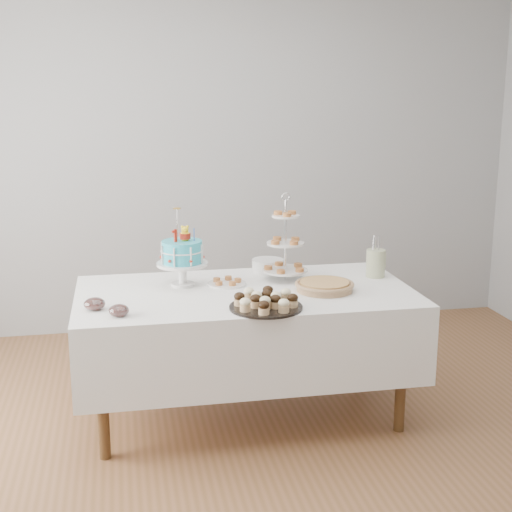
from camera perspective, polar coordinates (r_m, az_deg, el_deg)
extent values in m
plane|color=brown|center=(4.11, -0.06, -14.31)|extent=(5.00, 5.00, 0.00)
cube|color=#97999C|center=(5.64, -3.95, 7.63)|extent=(5.00, 0.04, 2.70)
cube|color=#97999C|center=(1.80, 12.11, -4.82)|extent=(5.00, 0.04, 2.70)
cube|color=white|center=(4.16, -0.85, -5.75)|extent=(1.92, 1.02, 0.45)
cylinder|color=#52331C|center=(3.84, -12.19, -11.12)|extent=(0.06, 0.06, 0.67)
cylinder|color=#52331C|center=(4.12, 11.54, -9.33)|extent=(0.06, 0.06, 0.67)
cylinder|color=#52331C|center=(4.53, -12.04, -7.28)|extent=(0.06, 0.06, 0.67)
cylinder|color=#52331C|center=(4.77, 8.16, -6.04)|extent=(0.06, 0.06, 0.67)
cylinder|color=#2FB8CF|center=(4.16, -5.94, 0.35)|extent=(0.24, 0.24, 0.13)
torus|color=silver|center=(4.16, -5.94, 0.43)|extent=(0.25, 0.25, 0.01)
cube|color=#B12212|center=(4.12, -6.45, 1.63)|extent=(0.03, 0.02, 0.07)
cylinder|color=blue|center=(4.14, -4.98, 1.73)|extent=(0.01, 0.01, 0.07)
cylinder|color=silver|center=(4.16, -6.30, 2.50)|extent=(0.00, 0.00, 0.18)
cylinder|color=#FDC246|center=(4.14, -6.34, 3.81)|extent=(0.05, 0.05, 0.01)
cylinder|color=black|center=(3.76, 0.80, -4.12)|extent=(0.39, 0.39, 0.01)
ellipsoid|color=black|center=(3.73, -0.34, -3.36)|extent=(0.06, 0.06, 0.04)
ellipsoid|color=#F8F0C0|center=(3.76, 1.93, -3.23)|extent=(0.06, 0.06, 0.04)
cylinder|color=tan|center=(4.10, 5.50, -2.51)|extent=(0.32, 0.32, 0.04)
cylinder|color=#AB7742|center=(4.10, 5.51, -2.19)|extent=(0.28, 0.28, 0.02)
torus|color=tan|center=(4.10, 5.51, -2.25)|extent=(0.34, 0.34, 0.02)
cylinder|color=silver|center=(4.27, 2.37, 1.27)|extent=(0.01, 0.01, 0.49)
cylinder|color=white|center=(4.31, 2.35, -1.14)|extent=(0.27, 0.27, 0.01)
cylinder|color=white|center=(4.27, 2.37, 1.02)|extent=(0.22, 0.22, 0.01)
cylinder|color=white|center=(4.24, 2.39, 3.21)|extent=(0.17, 0.17, 0.01)
torus|color=silver|center=(4.22, 2.40, 4.75)|extent=(0.05, 0.01, 0.05)
cylinder|color=white|center=(4.50, 0.96, -0.77)|extent=(0.20, 0.20, 0.08)
cylinder|color=white|center=(4.22, -2.34, -2.23)|extent=(0.23, 0.23, 0.01)
ellipsoid|color=silver|center=(3.70, -10.91, -4.30)|extent=(0.10, 0.10, 0.06)
cylinder|color=#520E07|center=(3.70, -10.91, -4.37)|extent=(0.07, 0.07, 0.03)
ellipsoid|color=silver|center=(3.83, -12.79, -3.76)|extent=(0.11, 0.11, 0.07)
cylinder|color=#520E07|center=(3.83, -12.79, -3.83)|extent=(0.08, 0.08, 0.03)
cylinder|color=beige|center=(4.43, 9.55, -0.58)|extent=(0.12, 0.12, 0.17)
cylinder|color=beige|center=(4.45, 10.28, -0.36)|extent=(0.01, 0.01, 0.09)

